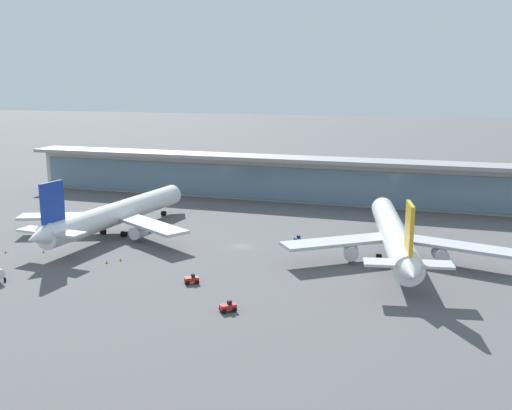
# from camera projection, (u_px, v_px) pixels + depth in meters

# --- Properties ---
(ground_plane) EXTENTS (1200.00, 1200.00, 0.00)m
(ground_plane) POSITION_uv_depth(u_px,v_px,m) (242.00, 246.00, 143.76)
(ground_plane) COLOR #515154
(airliner_left_stand) EXTENTS (51.24, 66.79, 17.78)m
(airliner_left_stand) POSITION_uv_depth(u_px,v_px,m) (116.00, 214.00, 154.50)
(airliner_left_stand) COLOR white
(airliner_left_stand) RESTS_ON ground
(airliner_centre_stand) EXTENTS (50.42, 66.40, 17.78)m
(airliner_centre_stand) POSITION_uv_depth(u_px,v_px,m) (394.00, 235.00, 132.72)
(airliner_centre_stand) COLOR white
(airliner_centre_stand) RESTS_ON ground
(service_truck_near_nose_red) EXTENTS (3.33, 2.99, 2.05)m
(service_truck_near_nose_red) POSITION_uv_depth(u_px,v_px,m) (192.00, 279.00, 116.87)
(service_truck_near_nose_red) COLOR #B21E1E
(service_truck_near_nose_red) RESTS_ON ground
(service_truck_under_wing_yellow) EXTENTS (3.31, 8.79, 2.95)m
(service_truck_under_wing_yellow) POSITION_uv_depth(u_px,v_px,m) (56.00, 228.00, 155.55)
(service_truck_under_wing_yellow) COLOR yellow
(service_truck_under_wing_yellow) RESTS_ON ground
(service_truck_mid_apron_blue) EXTENTS (3.19, 3.26, 2.05)m
(service_truck_mid_apron_blue) POSITION_uv_depth(u_px,v_px,m) (299.00, 240.00, 145.99)
(service_truck_mid_apron_blue) COLOR #234C9E
(service_truck_mid_apron_blue) RESTS_ON ground
(service_truck_on_taxiway_red) EXTENTS (3.27, 3.17, 2.05)m
(service_truck_on_taxiway_red) POSITION_uv_depth(u_px,v_px,m) (228.00, 307.00, 102.49)
(service_truck_on_taxiway_red) COLOR #B21E1E
(service_truck_on_taxiway_red) RESTS_ON ground
(terminal_building) EXTENTS (202.59, 12.80, 15.20)m
(terminal_building) POSITION_uv_depth(u_px,v_px,m) (300.00, 178.00, 197.35)
(terminal_building) COLOR beige
(terminal_building) RESTS_ON ground
(safety_cone_alpha) EXTENTS (0.62, 0.62, 0.70)m
(safety_cone_alpha) POSITION_uv_depth(u_px,v_px,m) (43.00, 251.00, 138.52)
(safety_cone_alpha) COLOR orange
(safety_cone_alpha) RESTS_ON ground
(safety_cone_bravo) EXTENTS (0.62, 0.62, 0.70)m
(safety_cone_bravo) POSITION_uv_depth(u_px,v_px,m) (5.00, 252.00, 138.14)
(safety_cone_bravo) COLOR orange
(safety_cone_bravo) RESTS_ON ground
(safety_cone_charlie) EXTENTS (0.62, 0.62, 0.70)m
(safety_cone_charlie) POSITION_uv_depth(u_px,v_px,m) (107.00, 262.00, 130.17)
(safety_cone_charlie) COLOR orange
(safety_cone_charlie) RESTS_ON ground
(safety_cone_delta) EXTENTS (0.62, 0.62, 0.70)m
(safety_cone_delta) POSITION_uv_depth(u_px,v_px,m) (71.00, 255.00, 135.48)
(safety_cone_delta) COLOR orange
(safety_cone_delta) RESTS_ON ground
(safety_cone_echo) EXTENTS (0.62, 0.62, 0.70)m
(safety_cone_echo) POSITION_uv_depth(u_px,v_px,m) (120.00, 259.00, 132.09)
(safety_cone_echo) COLOR orange
(safety_cone_echo) RESTS_ON ground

